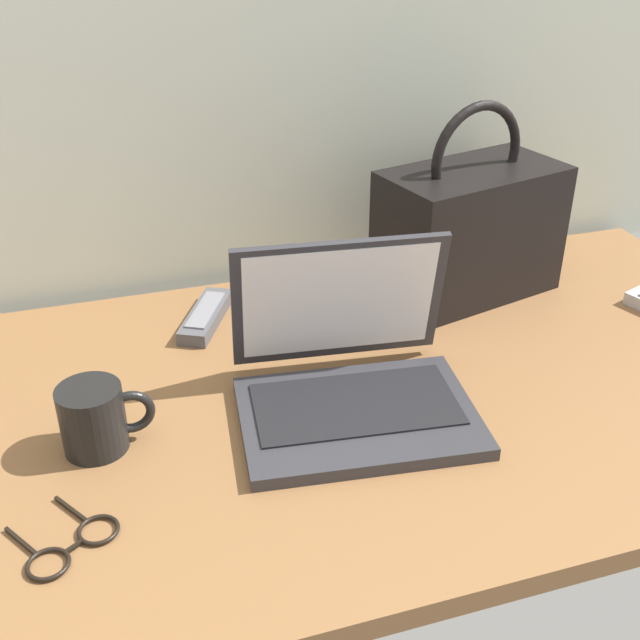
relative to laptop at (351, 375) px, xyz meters
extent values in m
cube|color=brown|center=(-0.06, 0.03, -0.06)|extent=(1.60, 0.76, 0.03)
cube|color=#2D2D33|center=(-0.01, -0.04, -0.04)|extent=(0.33, 0.25, 0.02)
cube|color=black|center=(0.00, -0.03, -0.03)|extent=(0.28, 0.17, 0.00)
cube|color=#2D2D33|center=(0.01, 0.08, 0.07)|extent=(0.30, 0.08, 0.20)
cube|color=white|center=(0.01, 0.08, 0.07)|extent=(0.27, 0.07, 0.17)
cylinder|color=black|center=(-0.34, 0.01, 0.00)|extent=(0.08, 0.08, 0.09)
torus|color=black|center=(-0.29, 0.01, 0.00)|extent=(0.06, 0.01, 0.06)
cylinder|color=brown|center=(-0.34, 0.01, 0.04)|extent=(0.07, 0.07, 0.00)
cube|color=#4C4C51|center=(-0.15, 0.28, -0.04)|extent=(0.11, 0.16, 0.02)
cube|color=slate|center=(-0.15, 0.28, -0.02)|extent=(0.08, 0.12, 0.00)
torus|color=black|center=(-0.40, -0.18, -0.04)|extent=(0.07, 0.07, 0.01)
torus|color=black|center=(-0.35, -0.15, -0.04)|extent=(0.07, 0.07, 0.01)
cube|color=black|center=(-0.37, -0.16, -0.04)|extent=(0.02, 0.02, 0.00)
cube|color=black|center=(-0.43, -0.14, -0.04)|extent=(0.04, 0.05, 0.00)
cube|color=black|center=(-0.38, -0.10, -0.04)|extent=(0.04, 0.05, 0.00)
cube|color=black|center=(0.30, 0.26, 0.06)|extent=(0.33, 0.23, 0.22)
torus|color=black|center=(0.30, 0.26, 0.19)|extent=(0.18, 0.06, 0.18)
camera|label=1|loc=(-0.30, -0.83, 0.59)|focal=43.88mm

